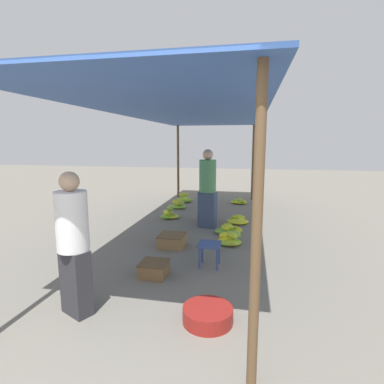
{
  "coord_description": "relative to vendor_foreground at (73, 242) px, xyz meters",
  "views": [
    {
      "loc": [
        1.22,
        -1.87,
        1.92
      ],
      "look_at": [
        0.0,
        4.29,
        0.86
      ],
      "focal_mm": 28.0,
      "sensor_mm": 36.0,
      "label": 1
    }
  ],
  "objects": [
    {
      "name": "banana_pile_right_1",
      "position": [
        1.52,
        2.64,
        -0.74
      ],
      "size": [
        0.47,
        0.48,
        0.25
      ],
      "color": "#BACF2B",
      "rests_on": "ground"
    },
    {
      "name": "banana_pile_right_0",
      "position": [
        1.59,
        4.22,
        -0.77
      ],
      "size": [
        0.52,
        0.58,
        0.19
      ],
      "color": "#A6C72E",
      "rests_on": "ground"
    },
    {
      "name": "crate_far",
      "position": [
        0.87,
        4.16,
        -0.73
      ],
      "size": [
        0.43,
        0.43,
        0.21
      ],
      "color": "#9E7A4C",
      "rests_on": "ground"
    },
    {
      "name": "vendor_foreground",
      "position": [
        0.0,
        0.0,
        0.0
      ],
      "size": [
        0.46,
        0.46,
        1.61
      ],
      "color": "#2D2D33",
      "rests_on": "ground"
    },
    {
      "name": "banana_pile_right_2",
      "position": [
        1.54,
        6.5,
        -0.77
      ],
      "size": [
        0.49,
        0.45,
        0.18
      ],
      "color": "#A8C72E",
      "rests_on": "ground"
    },
    {
      "name": "stool",
      "position": [
        1.29,
        1.57,
        -0.53
      ],
      "size": [
        0.34,
        0.34,
        0.37
      ],
      "color": "#384C84",
      "rests_on": "ground"
    },
    {
      "name": "crate_near",
      "position": [
        0.48,
        2.33,
        -0.72
      ],
      "size": [
        0.47,
        0.47,
        0.23
      ],
      "color": "olive",
      "rests_on": "ground"
    },
    {
      "name": "banana_pile_left_2",
      "position": [
        -0.21,
        6.46,
        -0.74
      ],
      "size": [
        0.58,
        0.53,
        0.29
      ],
      "color": "#BED02A",
      "rests_on": "ground"
    },
    {
      "name": "canopy_tarp",
      "position": [
        0.66,
        3.32,
        1.65
      ],
      "size": [
        2.95,
        8.34,
        0.04
      ],
      "primitive_type": "cube",
      "color": "#33569E",
      "rests_on": "canopy_post_front_left"
    },
    {
      "name": "canopy_post_back_left",
      "position": [
        -0.61,
        7.3,
        0.4
      ],
      "size": [
        0.08,
        0.08,
        2.47
      ],
      "primitive_type": "cylinder",
      "color": "brown",
      "rests_on": "ground"
    },
    {
      "name": "canopy_post_back_right",
      "position": [
        1.93,
        7.3,
        0.4
      ],
      "size": [
        0.08,
        0.08,
        2.47
      ],
      "primitive_type": "cylinder",
      "color": "brown",
      "rests_on": "ground"
    },
    {
      "name": "canopy_post_front_right",
      "position": [
        1.93,
        -0.65,
        0.4
      ],
      "size": [
        0.08,
        0.08,
        2.47
      ],
      "primitive_type": "cylinder",
      "color": "brown",
      "rests_on": "ground"
    },
    {
      "name": "banana_pile_left_0",
      "position": [
        -0.17,
        5.47,
        -0.71
      ],
      "size": [
        0.53,
        0.37,
        0.29
      ],
      "color": "#91BE32",
      "rests_on": "ground"
    },
    {
      "name": "banana_pile_left_1",
      "position": [
        -0.12,
        4.31,
        -0.72
      ],
      "size": [
        0.47,
        0.43,
        0.34
      ],
      "color": "#80B735",
      "rests_on": "ground"
    },
    {
      "name": "basin_black",
      "position": [
        1.47,
        0.11,
        -0.75
      ],
      "size": [
        0.54,
        0.54,
        0.17
      ],
      "color": "maroon",
      "rests_on": "ground"
    },
    {
      "name": "banana_pile_right_3",
      "position": [
        1.46,
        3.33,
        -0.76
      ],
      "size": [
        0.62,
        0.49,
        0.22
      ],
      "color": "#C1D22A",
      "rests_on": "ground"
    },
    {
      "name": "crate_mid",
      "position": [
        0.55,
        1.08,
        -0.73
      ],
      "size": [
        0.39,
        0.39,
        0.21
      ],
      "color": "brown",
      "rests_on": "ground"
    },
    {
      "name": "shopper_walking_mid",
      "position": [
        0.94,
        3.71,
        0.08
      ],
      "size": [
        0.45,
        0.45,
        1.76
      ],
      "color": "#384766",
      "rests_on": "ground"
    }
  ]
}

